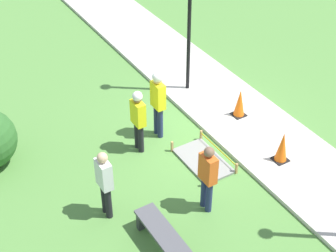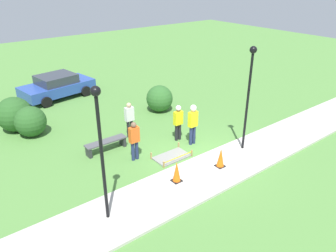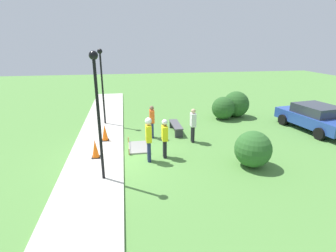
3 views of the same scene
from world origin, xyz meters
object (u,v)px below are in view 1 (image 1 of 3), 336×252
object	(u,v)px
worker_supervisor	(138,117)
park_bench	(166,241)
traffic_cone_far_patch	(240,103)
worker_assistant	(158,98)
bystander_in_gray_shirt	(105,181)
bystander_in_orange_shirt	(208,175)
traffic_cone_near_patch	(282,147)

from	to	relation	value
worker_supervisor	park_bench	bearing A→B (deg)	160.61
traffic_cone_far_patch	worker_assistant	distance (m)	2.30
traffic_cone_far_patch	bystander_in_gray_shirt	size ratio (longest dim) A/B	0.47
traffic_cone_far_patch	bystander_in_gray_shirt	world-z (taller)	bystander_in_gray_shirt
worker_assistant	bystander_in_gray_shirt	distance (m)	2.90
worker_assistant	bystander_in_gray_shirt	size ratio (longest dim) A/B	1.11
traffic_cone_far_patch	bystander_in_gray_shirt	bearing A→B (deg)	106.25
traffic_cone_far_patch	bystander_in_orange_shirt	distance (m)	3.44
worker_supervisor	bystander_in_orange_shirt	distance (m)	2.47
worker_assistant	worker_supervisor	bearing A→B (deg)	110.18
traffic_cone_near_patch	worker_supervisor	world-z (taller)	worker_supervisor
worker_supervisor	bystander_in_orange_shirt	bearing A→B (deg)	-173.84
traffic_cone_near_patch	bystander_in_gray_shirt	bearing A→B (deg)	81.19
bystander_in_orange_shirt	bystander_in_gray_shirt	size ratio (longest dim) A/B	1.00
bystander_in_orange_shirt	worker_assistant	bearing A→B (deg)	-8.81
park_bench	worker_assistant	size ratio (longest dim) A/B	0.98
traffic_cone_near_patch	park_bench	xyz separation A→B (m)	(-0.87, 3.65, -0.15)
traffic_cone_far_patch	worker_assistant	xyz separation A→B (m)	(0.48, 2.16, 0.62)
traffic_cone_near_patch	worker_assistant	world-z (taller)	worker_assistant
worker_assistant	bystander_in_orange_shirt	size ratio (longest dim) A/B	1.11
traffic_cone_near_patch	traffic_cone_far_patch	bearing A→B (deg)	-7.79
bystander_in_gray_shirt	worker_assistant	bearing A→B (deg)	-52.13
park_bench	worker_assistant	bearing A→B (deg)	-28.05
traffic_cone_far_patch	park_bench	bearing A→B (deg)	125.71
traffic_cone_near_patch	bystander_in_orange_shirt	xyz separation A→B (m)	(-0.28, 2.31, 0.44)
park_bench	bystander_in_orange_shirt	xyz separation A→B (m)	(0.59, -1.34, 0.59)
worker_assistant	bystander_in_orange_shirt	world-z (taller)	worker_assistant
traffic_cone_far_patch	park_bench	world-z (taller)	traffic_cone_far_patch
traffic_cone_far_patch	worker_supervisor	distance (m)	2.89
park_bench	worker_supervisor	bearing A→B (deg)	-19.39
traffic_cone_near_patch	bystander_in_orange_shirt	distance (m)	2.37
worker_assistant	bystander_in_gray_shirt	bearing A→B (deg)	127.87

